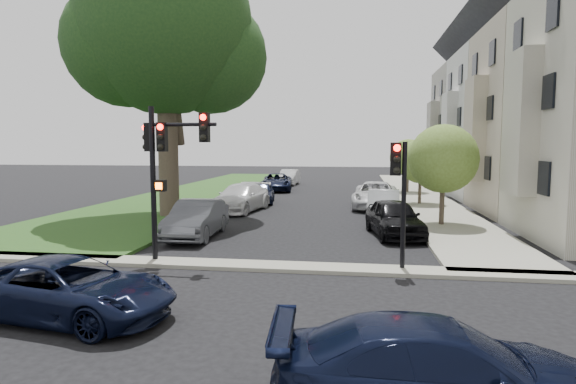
# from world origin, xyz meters

# --- Properties ---
(ground) EXTENTS (140.00, 140.00, 0.00)m
(ground) POSITION_xyz_m (0.00, 0.00, 0.00)
(ground) COLOR black
(ground) RESTS_ON ground
(grass_strip) EXTENTS (8.00, 44.00, 0.12)m
(grass_strip) POSITION_xyz_m (-9.00, 24.00, 0.06)
(grass_strip) COLOR #22471C
(grass_strip) RESTS_ON ground
(sidewalk_right) EXTENTS (3.50, 44.00, 0.12)m
(sidewalk_right) POSITION_xyz_m (6.75, 24.00, 0.06)
(sidewalk_right) COLOR gray
(sidewalk_right) RESTS_ON ground
(sidewalk_cross) EXTENTS (60.00, 1.00, 0.12)m
(sidewalk_cross) POSITION_xyz_m (0.00, 2.00, 0.06)
(sidewalk_cross) COLOR gray
(sidewalk_cross) RESTS_ON ground
(house_b) EXTENTS (7.70, 7.55, 15.97)m
(house_b) POSITION_xyz_m (12.45, 15.50, 6.93)
(house_b) COLOR #B8AA8B
(house_b) RESTS_ON ground
(house_c) EXTENTS (7.70, 7.55, 15.97)m
(house_c) POSITION_xyz_m (12.45, 23.00, 6.93)
(house_c) COLOR #ABA9A7
(house_c) RESTS_ON ground
(house_d) EXTENTS (7.70, 7.55, 15.97)m
(house_d) POSITION_xyz_m (12.45, 30.50, 6.93)
(house_d) COLOR #A8A193
(house_d) RESTS_ON ground
(eucalyptus) EXTENTS (9.77, 8.86, 13.83)m
(eucalyptus) POSITION_xyz_m (-7.09, 11.34, 9.45)
(eucalyptus) COLOR #362B25
(eucalyptus) RESTS_ON ground
(small_tree_a) EXTENTS (3.06, 3.06, 4.59)m
(small_tree_a) POSITION_xyz_m (6.20, 10.33, 3.05)
(small_tree_a) COLOR #362B25
(small_tree_a) RESTS_ON ground
(small_tree_b) EXTENTS (2.68, 2.68, 4.03)m
(small_tree_b) POSITION_xyz_m (6.20, 18.17, 2.68)
(small_tree_b) COLOR #362B25
(small_tree_b) RESTS_ON ground
(small_tree_c) EXTENTS (2.74, 2.74, 4.11)m
(small_tree_c) POSITION_xyz_m (6.20, 25.50, 2.74)
(small_tree_c) COLOR #362B25
(small_tree_c) RESTS_ON ground
(traffic_signal_main) EXTENTS (2.36, 0.61, 4.84)m
(traffic_signal_main) POSITION_xyz_m (-3.42, 2.23, 3.34)
(traffic_signal_main) COLOR black
(traffic_signal_main) RESTS_ON ground
(traffic_signal_secondary) EXTENTS (0.49, 0.39, 3.76)m
(traffic_signal_secondary) POSITION_xyz_m (3.63, 2.19, 2.62)
(traffic_signal_secondary) COLOR black
(traffic_signal_secondary) RESTS_ON ground
(car_cross_near) EXTENTS (4.87, 2.79, 1.28)m
(car_cross_near) POSITION_xyz_m (-3.56, -2.70, 0.64)
(car_cross_near) COLOR black
(car_cross_near) RESTS_ON ground
(car_cross_far) EXTENTS (4.71, 2.22, 1.33)m
(car_cross_far) POSITION_xyz_m (3.59, -5.45, 0.66)
(car_cross_far) COLOR black
(car_cross_far) RESTS_ON ground
(car_parked_0) EXTENTS (2.50, 4.63, 1.50)m
(car_parked_0) POSITION_xyz_m (3.93, 7.72, 0.75)
(car_parked_0) COLOR black
(car_parked_0) RESTS_ON ground
(car_parked_1) EXTENTS (1.77, 4.44, 1.44)m
(car_parked_1) POSITION_xyz_m (3.73, 12.29, 0.72)
(car_parked_1) COLOR #999BA0
(car_parked_1) RESTS_ON ground
(car_parked_2) EXTENTS (2.83, 5.62, 1.52)m
(car_parked_2) POSITION_xyz_m (3.49, 16.46, 0.76)
(car_parked_2) COLOR silver
(car_parked_2) RESTS_ON ground
(car_parked_5) EXTENTS (1.75, 4.57, 1.49)m
(car_parked_5) POSITION_xyz_m (-3.86, 6.32, 0.74)
(car_parked_5) COLOR #3F4247
(car_parked_5) RESTS_ON ground
(car_parked_6) EXTENTS (2.88, 5.45, 1.51)m
(car_parked_6) POSITION_xyz_m (-3.97, 13.98, 0.75)
(car_parked_6) COLOR silver
(car_parked_6) RESTS_ON ground
(car_parked_7) EXTENTS (2.11, 4.13, 1.35)m
(car_parked_7) POSITION_xyz_m (-3.61, 18.02, 0.67)
(car_parked_7) COLOR black
(car_parked_7) RESTS_ON ground
(car_parked_8) EXTENTS (2.92, 5.28, 1.40)m
(car_parked_8) POSITION_xyz_m (-3.97, 26.03, 0.70)
(car_parked_8) COLOR black
(car_parked_8) RESTS_ON ground
(car_parked_9) EXTENTS (1.62, 4.31, 1.41)m
(car_parked_9) POSITION_xyz_m (-3.81, 31.88, 0.70)
(car_parked_9) COLOR silver
(car_parked_9) RESTS_ON ground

